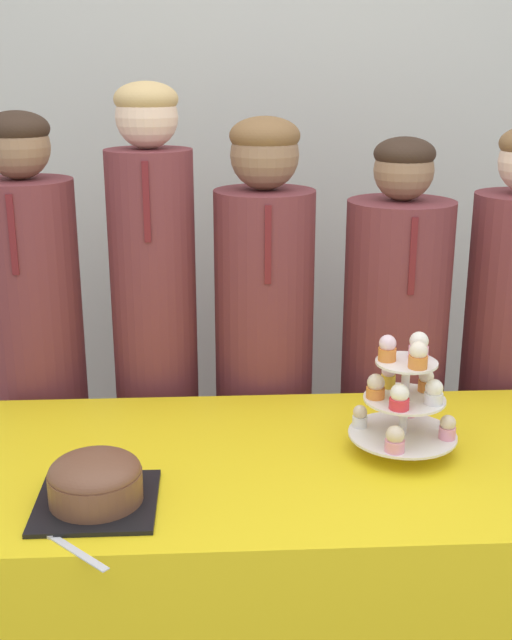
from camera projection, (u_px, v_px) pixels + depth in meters
wall_back at (259, 154)px, 3.12m from camera, size 9.00×0.06×2.70m
table at (291, 594)px, 2.04m from camera, size 1.60×0.78×0.78m
round_cake at (95, 481)px, 1.70m from camera, size 0.26×0.26×0.11m
cake_knife at (56, 539)px, 1.59m from camera, size 0.18×0.18×0.01m
cupcake_stand at (405, 397)px, 1.91m from camera, size 0.26×0.26×0.30m
student_0 at (39, 385)px, 2.45m from camera, size 0.29×0.30×1.56m
student_1 at (157, 367)px, 2.45m from camera, size 0.25×0.26×1.64m
student_2 at (264, 382)px, 2.48m from camera, size 0.30×0.30×1.54m
student_3 at (392, 393)px, 2.52m from camera, size 0.32×0.32×1.48m
student_4 at (509, 383)px, 2.53m from camera, size 0.31×0.31×1.51m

